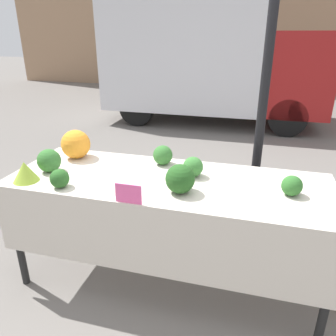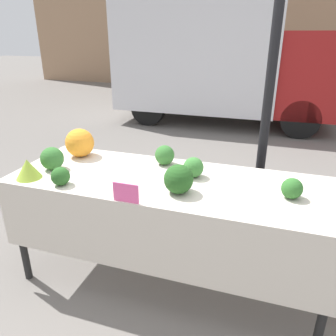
% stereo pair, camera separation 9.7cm
% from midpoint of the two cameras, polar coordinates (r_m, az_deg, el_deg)
% --- Properties ---
extents(ground_plane, '(40.00, 40.00, 0.00)m').
position_cam_midpoint_polar(ground_plane, '(2.56, 1.15, -18.59)').
color(ground_plane, slate).
extents(tent_pole, '(0.07, 0.07, 2.38)m').
position_cam_midpoint_polar(tent_pole, '(2.55, 17.99, 10.29)').
color(tent_pole, black).
rests_on(tent_pole, ground_plane).
extents(parked_truck, '(4.10, 2.02, 2.26)m').
position_cam_midpoint_polar(parked_truck, '(6.80, 9.77, 18.18)').
color(parked_truck, silver).
rests_on(parked_truck, ground_plane).
extents(market_table, '(2.08, 0.75, 0.80)m').
position_cam_midpoint_polar(market_table, '(2.11, 0.80, -5.19)').
color(market_table, beige).
rests_on(market_table, ground_plane).
extents(orange_cauliflower, '(0.22, 0.22, 0.22)m').
position_cam_midpoint_polar(orange_cauliflower, '(2.56, -14.08, 4.28)').
color(orange_cauliflower, orange).
rests_on(orange_cauliflower, market_table).
extents(romanesco_head, '(0.16, 0.16, 0.13)m').
position_cam_midpoint_polar(romanesco_head, '(2.28, -22.09, -0.14)').
color(romanesco_head, '#93B238').
rests_on(romanesco_head, market_table).
extents(broccoli_head_0, '(0.16, 0.16, 0.16)m').
position_cam_midpoint_polar(broccoli_head_0, '(2.37, -18.43, 1.58)').
color(broccoli_head_0, '#336B2D').
rests_on(broccoli_head_0, market_table).
extents(broccoli_head_1, '(0.14, 0.14, 0.14)m').
position_cam_midpoint_polar(broccoli_head_1, '(2.34, 0.61, 2.26)').
color(broccoli_head_1, '#336B2D').
rests_on(broccoli_head_1, market_table).
extents(broccoli_head_2, '(0.18, 0.18, 0.18)m').
position_cam_midpoint_polar(broccoli_head_2, '(1.91, 3.31, -1.95)').
color(broccoli_head_2, '#23511E').
rests_on(broccoli_head_2, market_table).
extents(broccoli_head_3, '(0.13, 0.13, 0.13)m').
position_cam_midpoint_polar(broccoli_head_3, '(2.14, 5.75, 0.10)').
color(broccoli_head_3, '#387533').
rests_on(broccoli_head_3, market_table).
extents(broccoli_head_4, '(0.12, 0.12, 0.12)m').
position_cam_midpoint_polar(broccoli_head_4, '(2.11, -16.98, -1.39)').
color(broccoli_head_4, '#285B23').
rests_on(broccoli_head_4, market_table).
extents(broccoli_head_5, '(0.12, 0.12, 0.12)m').
position_cam_midpoint_polar(broccoli_head_5, '(2.01, 22.10, -3.33)').
color(broccoli_head_5, '#2D6628').
rests_on(broccoli_head_5, market_table).
extents(price_sign, '(0.15, 0.01, 0.11)m').
position_cam_midpoint_polar(price_sign, '(1.83, -5.85, -4.35)').
color(price_sign, '#F45B9E').
rests_on(price_sign, market_table).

